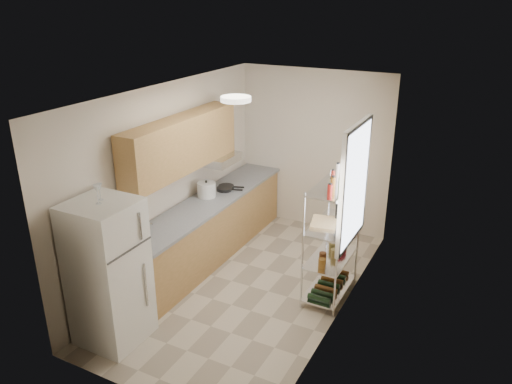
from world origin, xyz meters
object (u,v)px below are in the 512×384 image
frying_pan_large (226,187)px  cutting_board (324,223)px  refrigerator (108,273)px  espresso_machine (345,207)px  rice_cooker (207,190)px

frying_pan_large → cutting_board: bearing=-41.6°
refrigerator → espresso_machine: size_ratio=5.54×
frying_pan_large → espresso_machine: 2.07m
rice_cooker → frying_pan_large: bearing=79.8°
frying_pan_large → espresso_machine: (2.01, -0.45, 0.24)m
refrigerator → rice_cooker: bearing=93.6°
rice_cooker → frying_pan_large: size_ratio=1.13×
cutting_board → espresso_machine: (0.18, 0.28, 0.14)m
refrigerator → rice_cooker: size_ratio=6.19×
rice_cooker → cutting_board: 1.93m
refrigerator → cutting_board: size_ratio=4.23×
rice_cooker → frying_pan_large: 0.44m
frying_pan_large → cutting_board: size_ratio=0.60×
cutting_board → espresso_machine: espresso_machine is taller
espresso_machine → cutting_board: bearing=-122.0°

